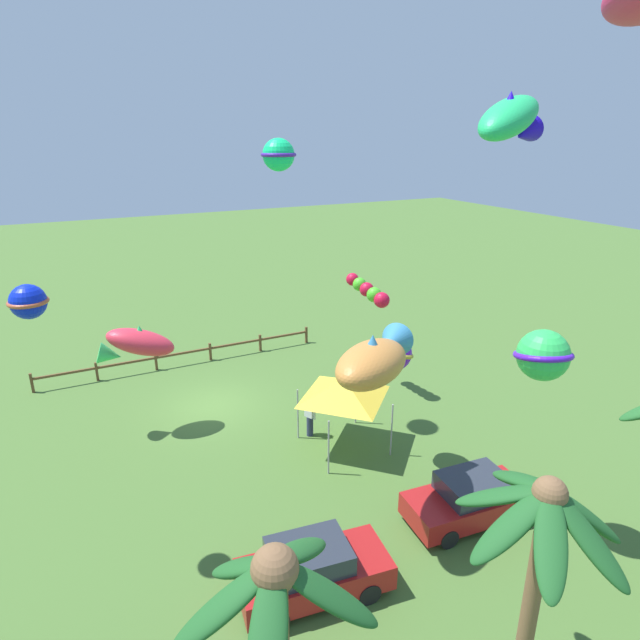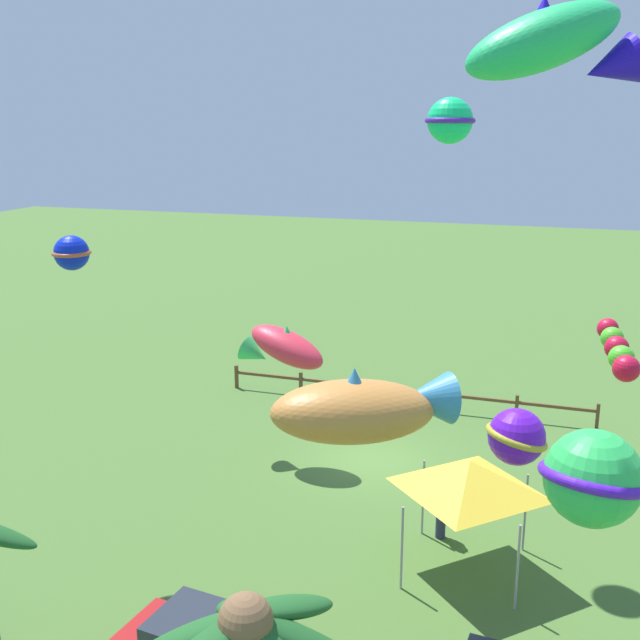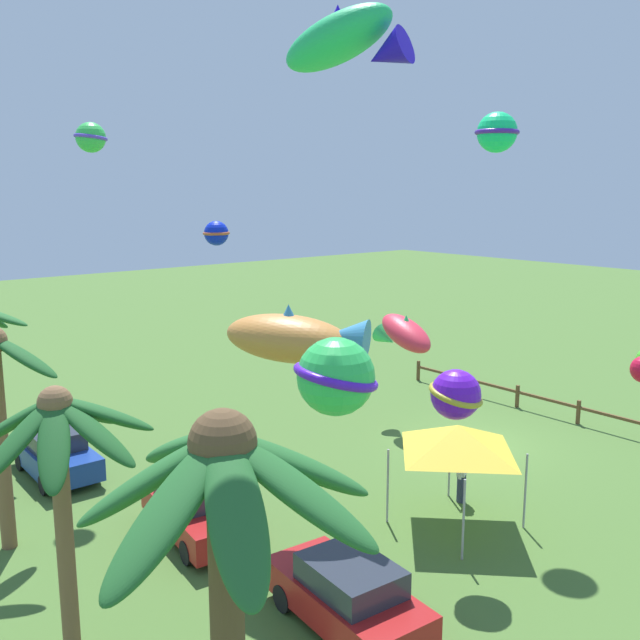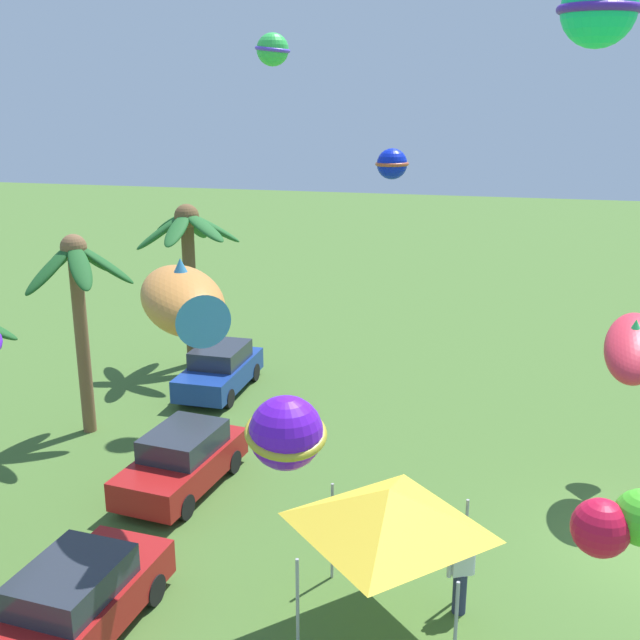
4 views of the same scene
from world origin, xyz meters
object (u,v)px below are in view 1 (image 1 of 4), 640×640
Objects in this scene: palm_tree_0 at (541,531)px; kite_ball_3 at (543,355)px; parked_car_2 at (313,570)px; spectator_0 at (310,417)px; kite_fish_1 at (136,344)px; kite_ball_5 at (279,155)px; kite_fish_8 at (511,119)px; parked_car_0 at (469,499)px; palm_tree_1 at (275,626)px; kite_fish_7 at (375,360)px; kite_tube_9 at (369,291)px; festival_tent at (344,388)px; kite_ball_4 at (28,302)px; kite_ball_2 at (394,353)px.

kite_ball_3 is (-3.71, -3.56, 1.52)m from palm_tree_0.
palm_tree_0 is 1.34× the size of parked_car_2.
spectator_0 is (-0.51, -11.26, -3.46)m from palm_tree_0.
kite_fish_1 is at bearing -31.28° from spectator_0.
kite_ball_3 is at bearing 111.48° from kite_ball_5.
kite_fish_8 is at bearing -46.45° from kite_ball_3.
palm_tree_0 is 1.36× the size of parked_car_0.
kite_fish_7 is (-5.08, -5.39, 1.29)m from palm_tree_1.
palm_tree_1 is 3.62× the size of spectator_0.
parked_car_0 is 10.06m from kite_tube_9.
palm_tree_0 is 15.64m from kite_fish_1.
festival_tent is (-6.54, -9.67, -1.82)m from palm_tree_1.
kite_fish_1 reaches higher than festival_tent.
kite_ball_3 is 12.98m from kite_ball_4.
kite_fish_8 is (0.10, 0.07, 10.88)m from parked_car_0.
parked_car_2 is 5.63m from kite_fish_7.
kite_fish_7 is at bearing 71.19° from festival_tent.
kite_ball_4 is at bearing 17.70° from spectator_0.
spectator_0 is (2.30, -6.57, 0.06)m from parked_car_0.
kite_fish_1 is 1.62× the size of kite_ball_3.
parked_car_0 is at bearing -151.48° from palm_tree_1.
palm_tree_0 is at bearing 59.13° from parked_car_0.
palm_tree_0 is 12.23m from kite_ball_4.
kite_tube_9 is at bearing -100.99° from parked_car_0.
palm_tree_0 is at bearing 91.50° from kite_fish_7.
kite_fish_8 reaches higher than kite_ball_3.
festival_tent is 1.04× the size of kite_fish_8.
palm_tree_1 is at bearing -3.54° from palm_tree_0.
kite_fish_1 is 14.45m from kite_ball_3.
palm_tree_0 is at bearing 176.46° from palm_tree_1.
kite_ball_5 is (-5.31, -12.46, 6.33)m from palm_tree_1.
kite_ball_3 is at bearing -160.11° from palm_tree_1.
kite_ball_3 is 4.42m from kite_fish_7.
kite_fish_1 is at bearing -51.95° from kite_fish_8.
kite_fish_7 is (0.65, 5.55, 4.76)m from spectator_0.
palm_tree_1 is 14.42m from kite_fish_1.
festival_tent is 1.69× the size of kite_ball_5.
festival_tent is 8.70m from kite_ball_5.
kite_ball_4 is at bearing -22.52° from kite_ball_3.
palm_tree_1 is 11.17m from kite_ball_2.
kite_ball_3 is at bearing 104.84° from kite_ball_2.
kite_tube_9 is (-4.56, -13.72, 0.53)m from palm_tree_0.
parked_car_2 is at bearing 39.21° from kite_ball_2.
kite_ball_2 is at bearing -140.79° from parked_car_2.
kite_tube_9 is at bearing -131.03° from festival_tent.
kite_tube_9 is at bearing -127.62° from parked_car_2.
spectator_0 is at bearing -55.66° from kite_ball_2.
palm_tree_1 is at bearing 66.93° from kite_ball_5.
kite_ball_3 is at bearing -136.20° from palm_tree_0.
kite_fish_7 reaches higher than kite_fish_1.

